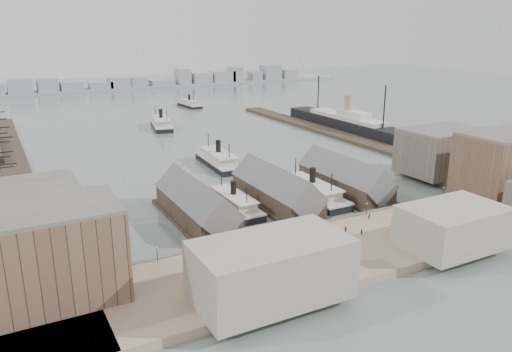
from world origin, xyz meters
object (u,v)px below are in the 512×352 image
horse_cart_right (434,228)px  horse_cart_left (205,272)px  ocean_steamer (347,123)px  ferry_docked_west (234,202)px  horse_cart_center (341,247)px  tram (506,196)px

horse_cart_right → horse_cart_left: bearing=73.6°
ocean_steamer → horse_cart_left: (-130.01, -116.94, -1.16)m
ferry_docked_west → ocean_steamer: bearing=37.0°
horse_cart_center → horse_cart_right: (28.43, -2.12, -0.05)m
tram → horse_cart_left: bearing=175.8°
ferry_docked_west → horse_cart_left: size_ratio=5.83×
ocean_steamer → horse_cart_right: bearing=-119.1°
horse_cart_left → horse_cart_right: 61.99m
horse_cart_center → horse_cart_right: horse_cart_center is taller
ferry_docked_west → ocean_steamer: size_ratio=0.29×
tram → ferry_docked_west: bearing=148.3°
ferry_docked_west → horse_cart_right: size_ratio=5.66×
ferry_docked_west → ocean_steamer: (105.00, 79.05, 1.72)m
tram → horse_cart_right: size_ratio=2.36×
ferry_docked_west → tram: ferry_docked_west is taller
ocean_steamer → tram: (-32.38, -116.83, 0.03)m
ferry_docked_west → horse_cart_right: ferry_docked_west is taller
ocean_steamer → tram: 121.24m
ocean_steamer → horse_cart_center: (-96.69, -120.32, -1.14)m
tram → ocean_steamer: bearing=70.3°
ferry_docked_west → horse_cart_center: (8.31, -41.27, 0.58)m
ocean_steamer → ferry_docked_west: bearing=-143.0°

